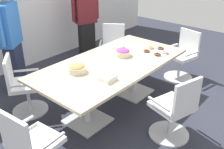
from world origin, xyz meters
TOP-DOWN VIEW (x-y plane):
  - ground_plane at (0.00, 0.00)m, footprint 10.00×10.00m
  - conference_table at (0.00, 0.00)m, footprint 2.40×1.20m
  - office_chair_0 at (-0.06, -1.10)m, footprint 0.67×0.67m
  - office_chair_1 at (1.61, -0.36)m, footprint 0.64×0.64m
  - office_chair_2 at (1.05, 0.87)m, footprint 0.76×0.76m
  - office_chair_3 at (-0.98, 0.90)m, footprint 0.75×0.75m
  - office_chair_4 at (-1.64, -0.30)m, footprint 0.58×0.58m
  - person_standing_0 at (-0.68, 1.57)m, footprint 0.54×0.44m
  - person_standing_1 at (1.11, 1.67)m, footprint 0.60×0.35m
  - snack_bowl_cookies at (-0.56, 0.15)m, footprint 0.25×0.25m
  - snack_bowl_candy_mix at (0.30, 0.03)m, footprint 0.24×0.24m
  - donut_platter at (0.77, -0.28)m, footprint 0.40×0.39m
  - plate_stack at (0.53, 0.34)m, footprint 0.23×0.23m
  - napkin_pile at (-0.46, -0.31)m, footprint 0.19×0.19m

SIDE VIEW (x-z plane):
  - ground_plane at x=0.00m, z-range -0.01..0.00m
  - office_chair_0 at x=-0.06m, z-range -0.05..0.86m
  - office_chair_1 at x=1.61m, z-range -0.05..0.86m
  - office_chair_2 at x=1.05m, z-range -0.05..0.86m
  - office_chair_3 at x=-0.98m, z-range -0.05..0.86m
  - office_chair_4 at x=-1.64m, z-range -0.05..0.86m
  - conference_table at x=0.00m, z-range 0.25..1.00m
  - donut_platter at x=0.77m, z-range 0.75..0.79m
  - plate_stack at x=0.53m, z-range 0.75..0.80m
  - napkin_pile at x=-0.46m, z-range 0.75..0.82m
  - snack_bowl_candy_mix at x=0.30m, z-range 0.75..0.87m
  - snack_bowl_cookies at x=-0.56m, z-range 0.75..0.87m
  - person_standing_1 at x=1.11m, z-range 0.03..1.75m
  - person_standing_0 at x=-0.68m, z-range 0.04..1.81m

